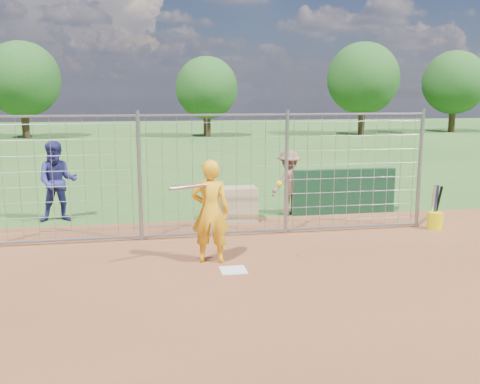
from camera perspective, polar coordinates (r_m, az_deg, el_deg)
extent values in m
plane|color=#2D591E|center=(9.22, -0.95, -8.01)|extent=(100.00, 100.00, 0.00)
plane|color=brown|center=(6.49, 3.60, -16.23)|extent=(18.00, 18.00, 0.00)
cube|color=silver|center=(9.03, -0.73, -8.34)|extent=(0.43, 0.43, 0.02)
cube|color=#11381E|center=(13.35, 10.98, 0.05)|extent=(2.60, 0.20, 1.10)
imported|color=#F7AA15|center=(9.26, -3.18, -2.09)|extent=(0.74, 0.57, 1.82)
imported|color=navy|center=(12.94, -18.90, 1.06)|extent=(0.94, 0.75, 1.86)
imported|color=brown|center=(13.04, 5.25, 1.02)|extent=(1.17, 0.99, 1.58)
cube|color=tan|center=(12.34, -0.12, -1.32)|extent=(0.81, 0.56, 0.80)
cylinder|color=silver|center=(8.92, -5.13, 0.61)|extent=(0.80, 0.43, 0.06)
sphere|color=#CBDF17|center=(8.87, 4.20, 0.90)|extent=(0.10, 0.10, 0.10)
cylinder|color=yellow|center=(12.41, 20.10, -2.89)|extent=(0.34, 0.34, 0.38)
cylinder|color=silver|center=(12.35, 19.88, -1.23)|extent=(0.11, 0.22, 0.85)
cylinder|color=navy|center=(12.38, 20.16, -1.22)|extent=(0.06, 0.14, 0.85)
cylinder|color=black|center=(12.41, 20.36, -1.21)|extent=(0.06, 0.29, 0.83)
cylinder|color=gray|center=(10.75, -10.66, 1.62)|extent=(0.08, 0.08, 2.60)
cylinder|color=gray|center=(11.14, 4.97, 2.07)|extent=(0.08, 0.08, 2.60)
cylinder|color=gray|center=(12.27, 18.61, 2.33)|extent=(0.08, 0.08, 2.60)
cylinder|color=gray|center=(10.73, -2.76, 8.21)|extent=(9.00, 0.05, 0.05)
cylinder|color=gray|center=(11.09, -2.65, -4.38)|extent=(9.00, 0.05, 0.05)
cube|color=gray|center=(10.85, -2.71, 1.60)|extent=(9.00, 0.02, 2.50)
cylinder|color=#3F2B19|center=(38.41, -21.94, 7.24)|extent=(0.50, 0.50, 2.52)
sphere|color=#26561E|center=(38.39, -22.21, 11.10)|extent=(4.90, 4.90, 4.90)
cylinder|color=#3F2B19|center=(36.94, -3.53, 7.59)|extent=(0.50, 0.50, 2.16)
sphere|color=#26561E|center=(36.89, -3.57, 11.04)|extent=(4.20, 4.20, 4.20)
cylinder|color=#3F2B19|center=(39.31, 12.84, 7.84)|extent=(0.50, 0.50, 2.59)
sphere|color=#26561E|center=(39.29, 13.00, 11.72)|extent=(5.04, 5.04, 5.04)
cylinder|color=#3F2B19|center=(44.35, 21.69, 7.55)|extent=(0.50, 0.50, 2.45)
sphere|color=#26561E|center=(44.33, 21.91, 10.79)|extent=(4.76, 4.76, 4.76)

